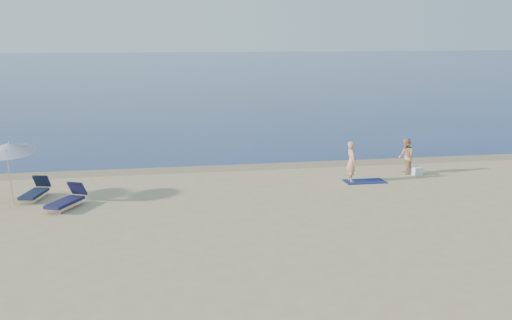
# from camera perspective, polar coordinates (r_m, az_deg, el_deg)

# --- Properties ---
(sea) EXTENTS (240.00, 160.00, 0.01)m
(sea) POSITION_cam_1_polar(r_m,az_deg,el_deg) (109.04, -8.07, 8.11)
(sea) COLOR navy
(sea) RESTS_ON ground
(wet_sand_strip) EXTENTS (240.00, 1.60, 0.00)m
(wet_sand_strip) POSITION_cam_1_polar(r_m,az_deg,el_deg) (29.29, -0.00, -0.57)
(wet_sand_strip) COLOR #847254
(wet_sand_strip) RESTS_ON ground
(person_left) EXTENTS (0.41, 0.62, 1.68)m
(person_left) POSITION_cam_1_polar(r_m,az_deg,el_deg) (26.45, 8.48, -0.15)
(person_left) COLOR tan
(person_left) RESTS_ON ground
(person_right) EXTENTS (0.72, 0.85, 1.56)m
(person_right) POSITION_cam_1_polar(r_m,az_deg,el_deg) (28.36, 13.20, 0.32)
(person_right) COLOR tan
(person_right) RESTS_ON ground
(beach_towel) EXTENTS (1.69, 0.95, 0.03)m
(beach_towel) POSITION_cam_1_polar(r_m,az_deg,el_deg) (26.72, 9.63, -1.88)
(beach_towel) COLOR #0F1A4C
(beach_towel) RESTS_ON ground
(white_bag) EXTENTS (0.41, 0.35, 0.33)m
(white_bag) POSITION_cam_1_polar(r_m,az_deg,el_deg) (28.37, 14.16, -0.98)
(white_bag) COLOR silver
(white_bag) RESTS_ON ground
(blue_cooler) EXTENTS (0.47, 0.35, 0.31)m
(blue_cooler) POSITION_cam_1_polar(r_m,az_deg,el_deg) (28.58, 14.04, -0.90)
(blue_cooler) COLOR #2165B4
(blue_cooler) RESTS_ON ground
(umbrella_near) EXTENTS (2.23, 2.25, 2.40)m
(umbrella_near) POSITION_cam_1_polar(r_m,az_deg,el_deg) (24.19, -21.06, 1.06)
(umbrella_near) COLOR silver
(umbrella_near) RESTS_ON ground
(lounger_left) EXTENTS (0.99, 1.84, 0.77)m
(lounger_left) POSITION_cam_1_polar(r_m,az_deg,el_deg) (24.98, -19.02, -2.66)
(lounger_left) COLOR #141D37
(lounger_left) RESTS_ON ground
(lounger_right) EXTENTS (1.39, 1.91, 0.81)m
(lounger_right) POSITION_cam_1_polar(r_m,az_deg,el_deg) (23.37, -16.46, -3.41)
(lounger_right) COLOR #16173E
(lounger_right) RESTS_ON ground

